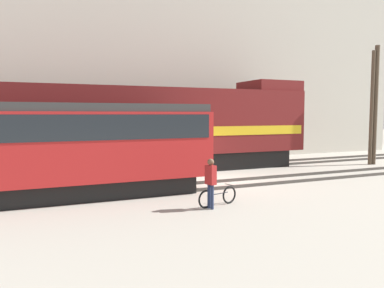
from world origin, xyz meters
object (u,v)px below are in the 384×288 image
object	(u,v)px
bicycle	(218,197)
utility_pole_left	(372,108)
person	(211,178)
freight_locomotive	(124,129)
streetcar	(72,145)
utility_pole_center	(375,105)

from	to	relation	value
bicycle	utility_pole_left	world-z (taller)	utility_pole_left
bicycle	utility_pole_left	xyz separation A→B (m)	(13.56, 5.66, 3.19)
person	utility_pole_left	size ratio (longest dim) A/B	0.24
freight_locomotive	streetcar	distance (m)	5.92
utility_pole_left	person	bearing A→B (deg)	-157.05
streetcar	bicycle	xyz separation A→B (m)	(4.42, -3.15, -1.70)
person	utility_pole_left	world-z (taller)	utility_pole_left
utility_pole_left	freight_locomotive	bearing A→B (deg)	170.42
streetcar	person	distance (m)	5.36
bicycle	utility_pole_center	size ratio (longest dim) A/B	0.23
person	utility_pole_center	world-z (taller)	utility_pole_center
freight_locomotive	person	distance (m)	8.58
freight_locomotive	streetcar	bearing A→B (deg)	-121.87
freight_locomotive	person	size ratio (longest dim) A/B	12.72
person	utility_pole_center	xyz separation A→B (m)	(14.27, 5.91, 2.66)
freight_locomotive	utility_pole_left	world-z (taller)	utility_pole_left
utility_pole_center	person	bearing A→B (deg)	-157.49
streetcar	utility_pole_left	xyz separation A→B (m)	(17.99, 2.51, 1.49)
freight_locomotive	bicycle	size ratio (longest dim) A/B	12.79
streetcar	bicycle	bearing A→B (deg)	-35.42
freight_locomotive	person	xyz separation A→B (m)	(0.90, -8.42, -1.36)
bicycle	person	world-z (taller)	person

